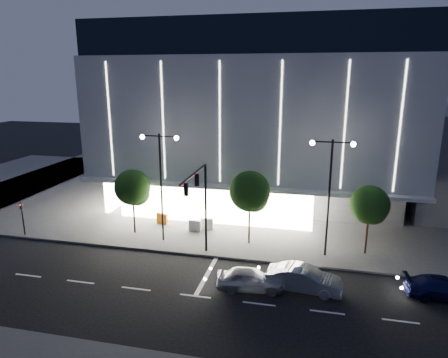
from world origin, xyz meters
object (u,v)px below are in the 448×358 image
car_lead (250,279)px  barrier_a (162,219)px  ped_signal_far (23,215)px  car_third (443,288)px  barrier_d (207,224)px  street_lamp_west (161,172)px  street_lamp_east (330,181)px  tree_left (133,189)px  tree_right (370,207)px  traffic_mast (200,196)px  car_second (304,279)px  tree_mid (250,193)px  barrier_b (195,226)px

car_lead → barrier_a: car_lead is taller
ped_signal_far → barrier_a: (10.55, 4.97, -1.24)m
car_third → barrier_d: 18.60m
street_lamp_west → street_lamp_east: 13.00m
street_lamp_west → tree_left: bearing=161.1°
street_lamp_east → car_lead: street_lamp_east is taller
tree_left → barrier_a: bearing=58.0°
tree_right → car_third: bearing=-53.2°
barrier_d → street_lamp_west: bearing=-142.1°
traffic_mast → car_lead: size_ratio=1.65×
barrier_a → car_second: bearing=-18.2°
tree_mid → car_lead: 7.94m
tree_mid → car_second: (4.54, -6.31, -3.54)m
tree_left → barrier_a: tree_left is taller
traffic_mast → tree_right: traffic_mast is taller
ped_signal_far → tree_mid: 19.35m
tree_left → barrier_b: size_ratio=5.20×
street_lamp_west → tree_left: size_ratio=1.57×
traffic_mast → barrier_a: (-5.45, 6.13, -4.38)m
ped_signal_far → barrier_a: bearing=25.2°
car_second → barrier_d: car_second is taller
street_lamp_west → car_third: size_ratio=1.97×
tree_mid → ped_signal_far: bearing=-172.4°
tree_mid → tree_right: tree_mid is taller
tree_mid → car_second: 8.54m
car_lead → car_third: 11.93m
barrier_b → tree_mid: bearing=-13.5°
car_third → barrier_a: (-21.45, 7.76, -0.01)m
street_lamp_east → car_lead: size_ratio=2.10×
tree_right → barrier_b: (-14.02, 1.38, -3.23)m
barrier_b → barrier_d: 1.11m
street_lamp_east → ped_signal_far: size_ratio=3.00×
car_lead → barrier_a: 13.48m
ped_signal_far → car_lead: ped_signal_far is taller
traffic_mast → car_lead: 6.85m
traffic_mast → barrier_b: 6.98m
traffic_mast → car_third: size_ratio=1.55×
car_third → barrier_b: bearing=66.0°
street_lamp_east → tree_mid: size_ratio=1.46×
tree_right → barrier_b: tree_right is taller
barrier_b → barrier_d: size_ratio=1.00×
car_third → barrier_a: size_ratio=4.15×
tree_left → barrier_d: tree_left is taller
tree_right → barrier_b: bearing=174.4°
car_second → barrier_b: (-9.56, 7.68, -0.14)m
street_lamp_east → barrier_d: 11.80m
ped_signal_far → car_second: (23.57, -3.79, -1.10)m
tree_mid → barrier_a: 9.56m
barrier_d → tree_left: bearing=-169.5°
street_lamp_west → barrier_b: (2.01, 2.40, -5.31)m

